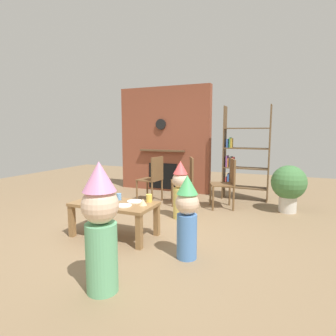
% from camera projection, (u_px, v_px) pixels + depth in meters
% --- Properties ---
extents(ground_plane, '(12.00, 12.00, 0.00)m').
position_uv_depth(ground_plane, '(147.00, 230.00, 3.92)').
color(ground_plane, '#846B4C').
extents(brick_fireplace_feature, '(2.20, 0.28, 2.40)m').
position_uv_depth(brick_fireplace_feature, '(164.00, 140.00, 6.48)').
color(brick_fireplace_feature, brown).
rests_on(brick_fireplace_feature, ground_plane).
extents(bookshelf, '(0.90, 0.28, 1.90)m').
position_uv_depth(bookshelf, '(242.00, 158.00, 5.64)').
color(bookshelf, brown).
rests_on(bookshelf, ground_plane).
extents(coffee_table, '(1.10, 0.57, 0.46)m').
position_uv_depth(coffee_table, '(114.00, 208.00, 3.67)').
color(coffee_table, olive).
rests_on(coffee_table, ground_plane).
extents(paper_cup_near_left, '(0.07, 0.07, 0.10)m').
position_uv_depth(paper_cup_near_left, '(92.00, 197.00, 3.74)').
color(paper_cup_near_left, '#E5666B').
rests_on(paper_cup_near_left, coffee_table).
extents(paper_cup_near_right, '(0.07, 0.07, 0.09)m').
position_uv_depth(paper_cup_near_right, '(108.00, 198.00, 3.72)').
color(paper_cup_near_right, '#F2CC4C').
rests_on(paper_cup_near_right, coffee_table).
extents(paper_cup_center, '(0.08, 0.08, 0.10)m').
position_uv_depth(paper_cup_center, '(149.00, 198.00, 3.68)').
color(paper_cup_center, '#F2CC4C').
rests_on(paper_cup_center, coffee_table).
extents(paper_cup_far_left, '(0.06, 0.06, 0.09)m').
position_uv_depth(paper_cup_far_left, '(119.00, 197.00, 3.79)').
color(paper_cup_far_left, '#669EE0').
rests_on(paper_cup_far_left, coffee_table).
extents(paper_cup_far_right, '(0.08, 0.08, 0.10)m').
position_uv_depth(paper_cup_far_right, '(103.00, 194.00, 3.91)').
color(paper_cup_far_right, '#8CD18C').
rests_on(paper_cup_far_right, coffee_table).
extents(paper_plate_front, '(0.20, 0.20, 0.01)m').
position_uv_depth(paper_plate_front, '(124.00, 206.00, 3.49)').
color(paper_plate_front, white).
rests_on(paper_plate_front, coffee_table).
extents(paper_plate_rear, '(0.21, 0.21, 0.01)m').
position_uv_depth(paper_plate_rear, '(135.00, 201.00, 3.70)').
color(paper_plate_rear, white).
rests_on(paper_plate_rear, coffee_table).
extents(birthday_cake_slice, '(0.10, 0.10, 0.09)m').
position_uv_depth(birthday_cake_slice, '(143.00, 202.00, 3.52)').
color(birthday_cake_slice, '#EAC68C').
rests_on(birthday_cake_slice, coffee_table).
extents(table_fork, '(0.05, 0.15, 0.01)m').
position_uv_depth(table_fork, '(106.00, 204.00, 3.57)').
color(table_fork, silver).
rests_on(table_fork, coffee_table).
extents(child_with_cone_hat, '(0.32, 0.32, 1.15)m').
position_uv_depth(child_with_cone_hat, '(101.00, 224.00, 2.36)').
color(child_with_cone_hat, '#66B27F').
rests_on(child_with_cone_hat, ground_plane).
extents(child_in_pink, '(0.26, 0.26, 0.93)m').
position_uv_depth(child_in_pink, '(187.00, 215.00, 3.01)').
color(child_in_pink, '#4C7FC6').
rests_on(child_in_pink, ground_plane).
extents(child_by_the_chairs, '(0.26, 0.26, 0.93)m').
position_uv_depth(child_by_the_chairs, '(180.00, 188.00, 4.42)').
color(child_by_the_chairs, '#E0CC66').
rests_on(child_by_the_chairs, ground_plane).
extents(dining_chair_left, '(0.45, 0.45, 0.90)m').
position_uv_depth(dining_chair_left, '(153.00, 176.00, 5.44)').
color(dining_chair_left, brown).
rests_on(dining_chair_left, ground_plane).
extents(dining_chair_middle, '(0.53, 0.53, 0.90)m').
position_uv_depth(dining_chair_middle, '(187.00, 178.00, 5.27)').
color(dining_chair_middle, brown).
rests_on(dining_chair_middle, ground_plane).
extents(dining_chair_right, '(0.52, 0.52, 0.90)m').
position_uv_depth(dining_chair_right, '(227.00, 180.00, 5.01)').
color(dining_chair_right, brown).
rests_on(dining_chair_right, ground_plane).
extents(potted_plant_tall, '(0.59, 0.59, 0.82)m').
position_uv_depth(potted_plant_tall, '(289.00, 185.00, 4.76)').
color(potted_plant_tall, beige).
rests_on(potted_plant_tall, ground_plane).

